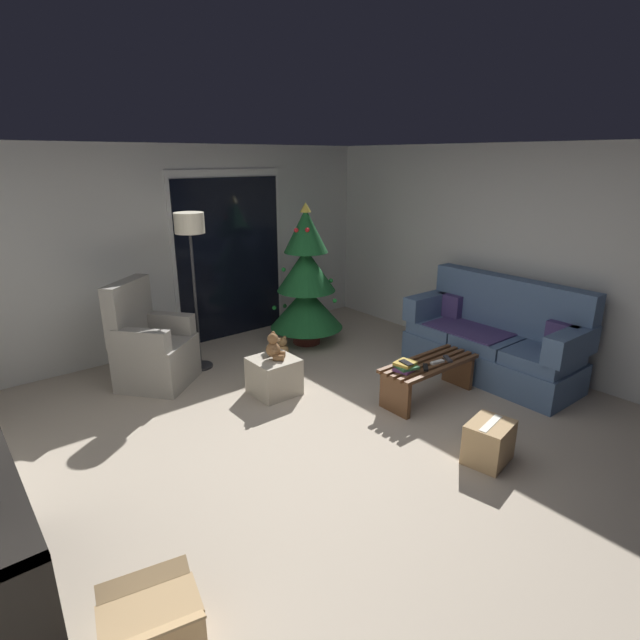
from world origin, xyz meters
name	(u,v)px	position (x,y,z in m)	size (l,w,h in m)	color
ground_plane	(335,442)	(0.00, 0.00, 0.00)	(7.00, 7.00, 0.00)	#B2A38E
wall_back	(175,250)	(0.00, 3.06, 1.25)	(5.72, 0.12, 2.50)	beige
wall_right	(528,259)	(2.86, 0.00, 1.25)	(0.12, 6.00, 2.50)	beige
patio_door_frame	(230,256)	(0.71, 2.99, 1.10)	(1.60, 0.02, 2.20)	silver
patio_door_glass	(230,260)	(0.71, 2.97, 1.05)	(1.50, 0.02, 2.10)	black
couch	(493,340)	(2.32, -0.02, 0.40)	(0.80, 1.95, 1.08)	slate
coffee_table	(429,374)	(1.28, 0.04, 0.26)	(1.10, 0.40, 0.40)	brown
remote_white	(437,362)	(1.31, -0.03, 0.41)	(0.04, 0.16, 0.02)	silver
remote_black	(426,367)	(1.11, -0.04, 0.41)	(0.04, 0.16, 0.02)	black
remote_graphite	(448,359)	(1.46, -0.05, 0.41)	(0.04, 0.16, 0.02)	#333338
book_stack	(405,366)	(0.93, 0.06, 0.44)	(0.24, 0.22, 0.08)	#6B3D7A
cell_phone	(406,363)	(0.92, 0.04, 0.48)	(0.07, 0.14, 0.01)	black
christmas_tree	(306,283)	(1.29, 2.08, 0.81)	(0.94, 0.94, 1.82)	#4C1E19
armchair	(151,348)	(-0.75, 2.14, 0.40)	(0.96, 0.96, 1.13)	gray
floor_lamp	(191,239)	(-0.17, 2.22, 1.51)	(0.32, 0.32, 1.78)	#2D2D30
ottoman	(274,376)	(0.12, 1.12, 0.19)	(0.44, 0.44, 0.38)	#B2A893
teddy_bear_chestnut	(274,348)	(0.13, 1.11, 0.51)	(0.22, 0.21, 0.29)	brown
teddy_bear_honey_by_tree	(282,349)	(0.73, 1.83, 0.12)	(0.20, 0.20, 0.29)	tan
cardboard_box_taped_mid_floor	(489,442)	(0.77, -0.99, 0.17)	(0.42, 0.37, 0.34)	tan
cardboard_box_open_near_shelf	(152,628)	(-1.95, -0.88, 0.14)	(0.54, 0.52, 0.31)	tan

